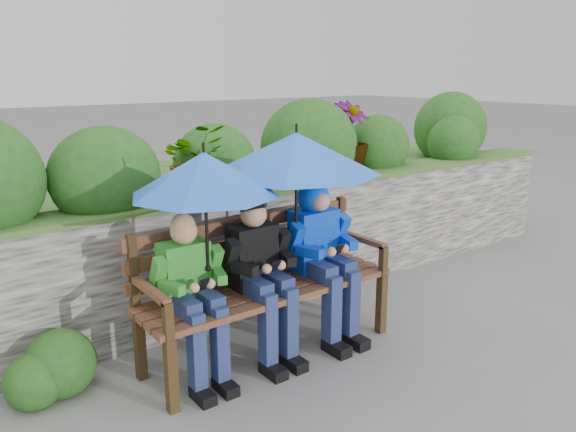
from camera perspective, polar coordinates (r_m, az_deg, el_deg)
ground at (r=4.32m, az=0.81°, el=-12.54°), size 60.00×60.00×0.00m
garden_backdrop at (r=5.32m, az=-10.47°, el=-0.11°), size 8.00×2.83×1.85m
park_bench at (r=3.99m, az=-2.56°, el=-6.13°), size 1.87×0.55×0.99m
boy_left at (r=3.61m, az=-9.74°, el=-7.33°), size 0.46×0.53×1.11m
boy_middle at (r=3.85m, az=-2.79°, el=-5.49°), size 0.48×0.56×1.15m
boy_right at (r=4.15m, az=3.42°, el=-3.09°), size 0.51×0.62×1.19m
umbrella_left at (r=3.47m, az=-8.48°, el=4.26°), size 0.94×0.94×0.83m
umbrella_right at (r=3.87m, az=0.85°, el=6.44°), size 1.18×1.18×0.87m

